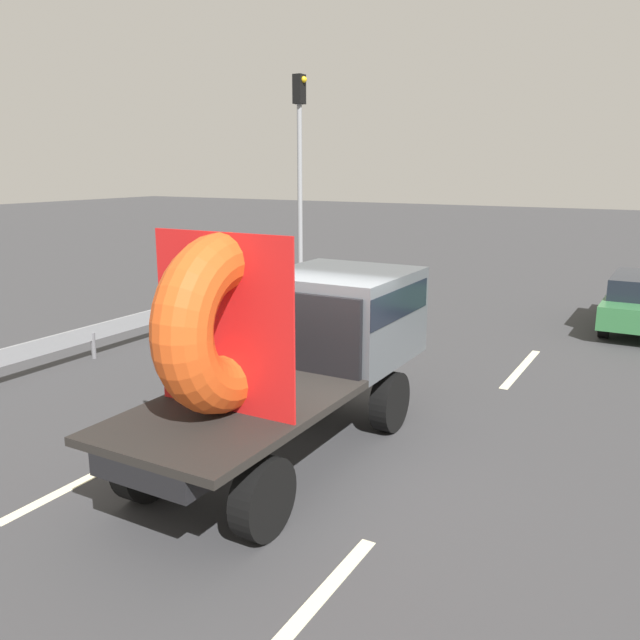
# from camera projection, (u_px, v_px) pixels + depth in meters

# --- Properties ---
(ground_plane) EXTENTS (120.00, 120.00, 0.00)m
(ground_plane) POSITION_uv_depth(u_px,v_px,m) (311.00, 457.00, 8.99)
(ground_plane) COLOR #38383A
(flatbed_truck) EXTENTS (2.02, 5.44, 3.21)m
(flatbed_truck) POSITION_uv_depth(u_px,v_px,m) (305.00, 335.00, 9.06)
(flatbed_truck) COLOR black
(flatbed_truck) RESTS_ON ground_plane
(traffic_light) EXTENTS (0.42, 0.36, 6.76)m
(traffic_light) POSITION_uv_depth(u_px,v_px,m) (300.00, 153.00, 21.12)
(traffic_light) COLOR gray
(traffic_light) RESTS_ON ground_plane
(guardrail) EXTENTS (0.10, 12.26, 0.71)m
(guardrail) POSITION_uv_depth(u_px,v_px,m) (145.00, 319.00, 14.81)
(guardrail) COLOR gray
(guardrail) RESTS_ON ground_plane
(lane_dash_left_near) EXTENTS (0.16, 2.03, 0.01)m
(lane_dash_left_near) POSITION_uv_depth(u_px,v_px,m) (70.00, 487.00, 8.15)
(lane_dash_left_near) COLOR beige
(lane_dash_left_near) RESTS_ON ground_plane
(lane_dash_left_far) EXTENTS (0.16, 2.13, 0.01)m
(lane_dash_left_far) POSITION_uv_depth(u_px,v_px,m) (353.00, 343.00, 14.81)
(lane_dash_left_far) COLOR beige
(lane_dash_left_far) RESTS_ON ground_plane
(lane_dash_right_near) EXTENTS (0.16, 2.35, 0.01)m
(lane_dash_right_near) POSITION_uv_depth(u_px,v_px,m) (314.00, 603.00, 5.98)
(lane_dash_right_near) COLOR beige
(lane_dash_right_near) RESTS_ON ground_plane
(lane_dash_right_far) EXTENTS (0.16, 2.85, 0.01)m
(lane_dash_right_far) POSITION_uv_depth(u_px,v_px,m) (521.00, 368.00, 12.95)
(lane_dash_right_far) COLOR beige
(lane_dash_right_far) RESTS_ON ground_plane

